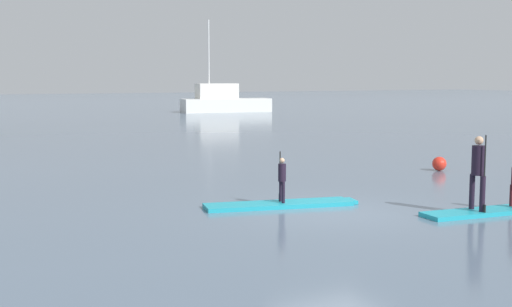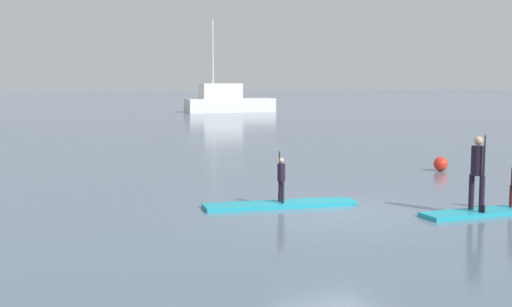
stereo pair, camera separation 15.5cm
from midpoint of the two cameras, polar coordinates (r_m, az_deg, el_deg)
The scene contains 7 objects.
ground_plane at distance 15.67m, azimuth 6.94°, elevation -5.04°, with size 240.00×240.00×0.00m, color slate.
paddleboard_near at distance 16.39m, azimuth 2.36°, elevation -4.31°, with size 3.82×1.56×0.10m.
paddler_child_solo at distance 16.29m, azimuth 2.41°, elevation -2.03°, with size 0.23×0.38×1.22m.
paddleboard_far at distance 16.37m, azimuth 19.16°, elevation -4.68°, with size 3.32×1.03×0.10m.
paddler_adult at distance 16.01m, azimuth 18.46°, elevation -1.19°, with size 0.33×0.53×1.73m.
fishing_boat_green_midground at distance 60.69m, azimuth -2.35°, elevation 4.44°, with size 8.21×3.16×8.15m.
mooring_buoy_mid at distance 23.37m, azimuth 15.51°, elevation -0.85°, with size 0.47×0.47×0.47m, color red.
Camera 2 is at (-8.54, -12.75, 3.10)m, focal length 47.40 mm.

